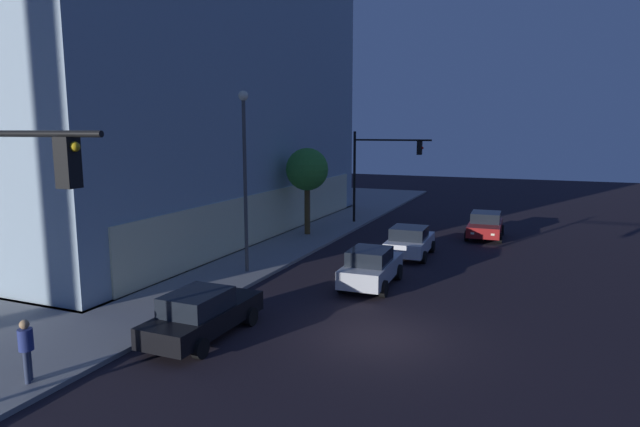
# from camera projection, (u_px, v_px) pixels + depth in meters

# --- Properties ---
(ground_plane) EXTENTS (120.00, 120.00, 0.00)m
(ground_plane) POSITION_uv_depth(u_px,v_px,m) (378.00, 337.00, 16.93)
(ground_plane) COLOR black
(modern_building) EXTENTS (29.39, 27.10, 21.94)m
(modern_building) POSITION_uv_depth(u_px,v_px,m) (92.00, 63.00, 35.47)
(modern_building) COLOR #4C4C51
(modern_building) RESTS_ON ground
(traffic_light_far_corner) EXTENTS (0.40, 5.32, 6.24)m
(traffic_light_far_corner) POSITION_uv_depth(u_px,v_px,m) (378.00, 162.00, 36.15)
(traffic_light_far_corner) COLOR black
(traffic_light_far_corner) RESTS_ON sidewalk_corner
(street_lamp_sidewalk) EXTENTS (0.44, 0.44, 8.03)m
(street_lamp_sidewalk) POSITION_uv_depth(u_px,v_px,m) (245.00, 160.00, 23.50)
(street_lamp_sidewalk) COLOR #484848
(street_lamp_sidewalk) RESTS_ON sidewalk_corner
(sidewalk_tree) EXTENTS (2.58, 2.58, 5.27)m
(sidewalk_tree) POSITION_uv_depth(u_px,v_px,m) (307.00, 170.00, 32.32)
(sidewalk_tree) COLOR #513C1E
(sidewalk_tree) RESTS_ON sidewalk_corner
(pedestrian_waiting) EXTENTS (0.36, 0.36, 1.65)m
(pedestrian_waiting) POSITION_uv_depth(u_px,v_px,m) (26.00, 345.00, 13.47)
(pedestrian_waiting) COLOR #2D3851
(pedestrian_waiting) RESTS_ON sidewalk_corner
(car_black) EXTENTS (4.63, 1.98, 1.56)m
(car_black) POSITION_uv_depth(u_px,v_px,m) (202.00, 314.00, 16.79)
(car_black) COLOR black
(car_black) RESTS_ON ground
(car_silver) EXTENTS (4.33, 2.05, 1.66)m
(car_silver) POSITION_uv_depth(u_px,v_px,m) (371.00, 267.00, 22.29)
(car_silver) COLOR #B7BABF
(car_silver) RESTS_ON ground
(car_white) EXTENTS (4.21, 2.21, 1.59)m
(car_white) POSITION_uv_depth(u_px,v_px,m) (410.00, 241.00, 27.61)
(car_white) COLOR silver
(car_white) RESTS_ON ground
(car_red) EXTENTS (4.31, 2.19, 1.53)m
(car_red) POSITION_uv_depth(u_px,v_px,m) (485.00, 225.00, 32.46)
(car_red) COLOR maroon
(car_red) RESTS_ON ground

